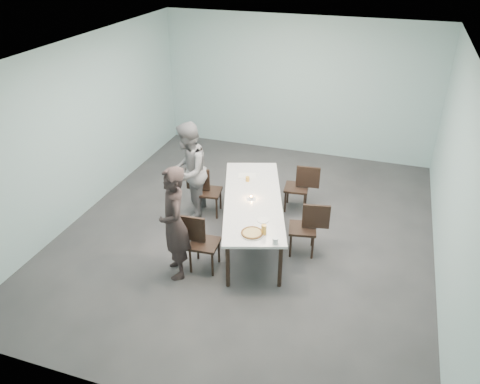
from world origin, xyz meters
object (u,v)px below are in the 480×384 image
(chair_far_left, at_px, (204,188))
(chair_far_right, at_px, (301,185))
(side_plate, at_px, (263,220))
(water_tumbler, at_px, (275,241))
(diner_near, at_px, (174,223))
(amber_tumbler, at_px, (248,179))
(chair_near_left, at_px, (199,239))
(tealight, at_px, (251,198))
(table, at_px, (253,202))
(pizza, at_px, (252,233))
(chair_near_right, at_px, (308,225))
(beer_glass, at_px, (264,230))
(diner_far, at_px, (188,171))

(chair_far_left, bearing_deg, chair_far_right, 13.65)
(side_plate, bearing_deg, water_tumbler, -58.13)
(diner_near, distance_m, side_plate, 1.30)
(chair_far_left, relative_size, water_tumbler, 9.67)
(diner_near, height_order, water_tumbler, diner_near)
(diner_near, height_order, side_plate, diner_near)
(chair_far_left, bearing_deg, amber_tumbler, -5.56)
(chair_near_left, distance_m, chair_far_left, 1.56)
(chair_far_right, distance_m, tealight, 1.33)
(table, height_order, pizza, pizza)
(table, xyz_separation_m, chair_near_right, (0.93, -0.11, -0.19))
(diner_near, height_order, amber_tumbler, diner_near)
(side_plate, height_order, beer_glass, beer_glass)
(chair_near_left, height_order, chair_far_left, same)
(amber_tumbler, bearing_deg, chair_far_left, -176.87)
(table, bearing_deg, beer_glass, -64.32)
(water_tumbler, xyz_separation_m, amber_tumbler, (-0.90, 1.62, -0.01))
(diner_near, height_order, tealight, diner_near)
(beer_glass, xyz_separation_m, amber_tumbler, (-0.69, 1.44, -0.03))
(pizza, xyz_separation_m, amber_tumbler, (-0.54, 1.50, 0.02))
(diner_far, distance_m, water_tumbler, 2.39)
(chair_far_right, height_order, beer_glass, beer_glass)
(chair_far_left, height_order, chair_far_right, same)
(tealight, bearing_deg, water_tumbler, -57.89)
(beer_glass, height_order, amber_tumbler, beer_glass)
(chair_near_left, xyz_separation_m, tealight, (0.51, 0.96, 0.27))
(pizza, bearing_deg, side_plate, 82.80)
(chair_near_right, distance_m, water_tumbler, 1.06)
(chair_near_left, xyz_separation_m, diner_near, (-0.26, -0.24, 0.37))
(chair_near_right, bearing_deg, chair_far_left, -27.64)
(table, bearing_deg, tealight, -136.71)
(side_plate, distance_m, tealight, 0.65)
(chair_near_left, relative_size, pizza, 2.56)
(chair_far_right, distance_m, beer_glass, 2.09)
(chair_far_left, xyz_separation_m, chair_far_right, (1.60, 0.66, 0.00))
(chair_far_left, relative_size, amber_tumbler, 10.88)
(water_tumbler, height_order, tealight, water_tumbler)
(chair_near_right, height_order, water_tumbler, chair_near_right)
(chair_far_left, height_order, beer_glass, beer_glass)
(table, height_order, diner_near, diner_near)
(tealight, bearing_deg, chair_far_right, 63.63)
(beer_glass, bearing_deg, tealight, 117.20)
(chair_far_left, height_order, tealight, chair_far_left)
(chair_near_left, height_order, beer_glass, beer_glass)
(chair_far_left, height_order, side_plate, chair_far_left)
(beer_glass, distance_m, water_tumbler, 0.28)
(side_plate, bearing_deg, chair_near_right, 37.59)
(side_plate, bearing_deg, chair_far_left, 142.26)
(beer_glass, bearing_deg, water_tumbler, -39.70)
(chair_far_right, bearing_deg, water_tumbler, 86.97)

